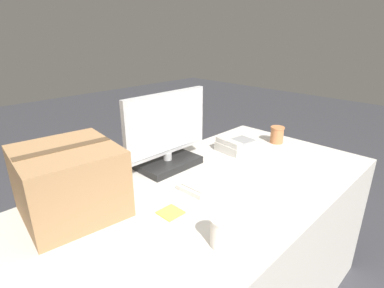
{
  "coord_description": "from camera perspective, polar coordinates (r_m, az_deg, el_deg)",
  "views": [
    {
      "loc": [
        -0.89,
        -0.78,
        1.43
      ],
      "look_at": [
        0.07,
        0.17,
        0.91
      ],
      "focal_mm": 28.0,
      "sensor_mm": 36.0,
      "label": 1
    }
  ],
  "objects": [
    {
      "name": "office_desk",
      "position": [
        1.58,
        2.66,
        -20.53
      ],
      "size": [
        1.8,
        0.9,
        0.76
      ],
      "color": "beige",
      "rests_on": "ground_plane"
    },
    {
      "name": "monitor",
      "position": [
        1.52,
        -4.75,
        1.34
      ],
      "size": [
        0.5,
        0.21,
        0.39
      ],
      "color": "black",
      "rests_on": "office_desk"
    },
    {
      "name": "keyboard",
      "position": [
        1.45,
        5.06,
        -6.06
      ],
      "size": [
        0.43,
        0.16,
        0.03
      ],
      "rotation": [
        0.0,
        0.0,
        0.03
      ],
      "color": "beige",
      "rests_on": "office_desk"
    },
    {
      "name": "desk_phone",
      "position": [
        1.78,
        8.54,
        -0.29
      ],
      "size": [
        0.23,
        0.2,
        0.08
      ],
      "rotation": [
        0.0,
        0.0,
        -0.12
      ],
      "color": "beige",
      "rests_on": "office_desk"
    },
    {
      "name": "paper_cup_left",
      "position": [
        1.02,
        5.63,
        -16.29
      ],
      "size": [
        0.08,
        0.08,
        0.11
      ],
      "color": "white",
      "rests_on": "office_desk"
    },
    {
      "name": "paper_cup_right",
      "position": [
        1.95,
        15.88,
        1.71
      ],
      "size": [
        0.09,
        0.09,
        0.1
      ],
      "color": "#BC7547",
      "rests_on": "office_desk"
    },
    {
      "name": "spoon",
      "position": [
        0.94,
        -14.14,
        -24.87
      ],
      "size": [
        0.14,
        0.07,
        0.0
      ],
      "rotation": [
        0.0,
        0.0,
        3.56
      ],
      "color": "#B2B2B7",
      "rests_on": "office_desk"
    },
    {
      "name": "cardboard_box",
      "position": [
        1.23,
        -22.29,
        -6.54
      ],
      "size": [
        0.38,
        0.4,
        0.27
      ],
      "rotation": [
        0.0,
        0.0,
        -0.11
      ],
      "color": "#9E754C",
      "rests_on": "office_desk"
    },
    {
      "name": "sticky_note_pad",
      "position": [
        1.2,
        -4.12,
        -12.89
      ],
      "size": [
        0.08,
        0.08,
        0.01
      ],
      "color": "#E5DB4C",
      "rests_on": "office_desk"
    }
  ]
}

